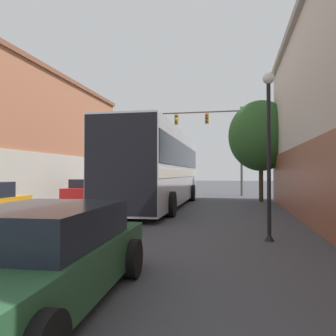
# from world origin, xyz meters

# --- Properties ---
(lane_center_line) EXTENTS (0.14, 42.35, 0.01)m
(lane_center_line) POSITION_xyz_m (0.00, 15.18, 0.00)
(lane_center_line) COLOR silver
(lane_center_line) RESTS_ON ground_plane
(bus) EXTENTS (3.13, 12.44, 3.78)m
(bus) POSITION_xyz_m (1.27, 17.01, 2.12)
(bus) COLOR #B7B7BC
(bus) RESTS_ON ground_plane
(hatchback_foreground) EXTENTS (2.27, 4.64, 1.27)m
(hatchback_foreground) POSITION_xyz_m (2.67, 4.34, 0.61)
(hatchback_foreground) COLOR #285633
(hatchback_foreground) RESTS_ON ground_plane
(parked_car_left_near) EXTENTS (2.19, 4.40, 1.30)m
(parked_car_left_near) POSITION_xyz_m (-3.98, 31.29, 0.63)
(parked_car_left_near) COLOR slate
(parked_car_left_near) RESTS_ON ground_plane
(parked_car_left_mid) EXTENTS (2.46, 4.52, 1.34)m
(parked_car_left_mid) POSITION_xyz_m (-4.13, 20.57, 0.63)
(parked_car_left_mid) COLOR red
(parked_car_left_mid) RESTS_ON ground_plane
(traffic_signal_gantry) EXTENTS (8.96, 0.36, 6.87)m
(traffic_signal_gantry) POSITION_xyz_m (2.67, 26.34, 5.13)
(traffic_signal_gantry) COLOR #514C47
(traffic_signal_gantry) RESTS_ON ground_plane
(street_lamp) EXTENTS (0.30, 0.30, 4.29)m
(street_lamp) POSITION_xyz_m (6.00, 9.21, 2.41)
(street_lamp) COLOR black
(street_lamp) RESTS_ON ground_plane
(street_tree_near) EXTENTS (3.90, 3.51, 6.15)m
(street_tree_near) POSITION_xyz_m (6.67, 21.15, 4.00)
(street_tree_near) COLOR #3D2D1E
(street_tree_near) RESTS_ON ground_plane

